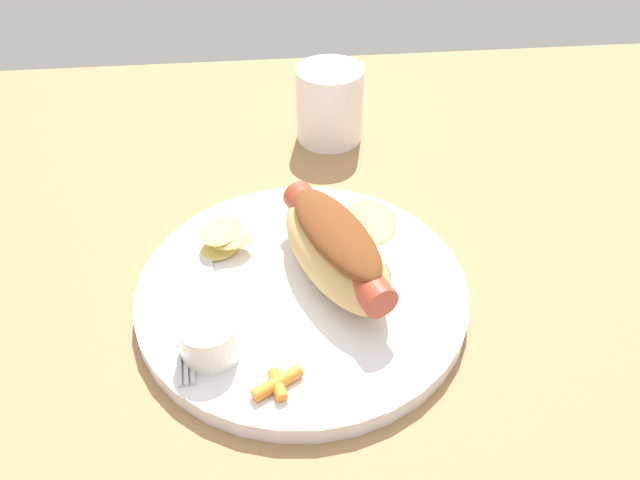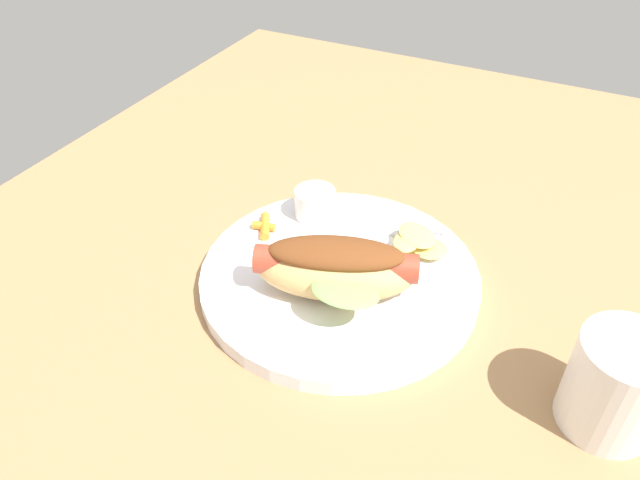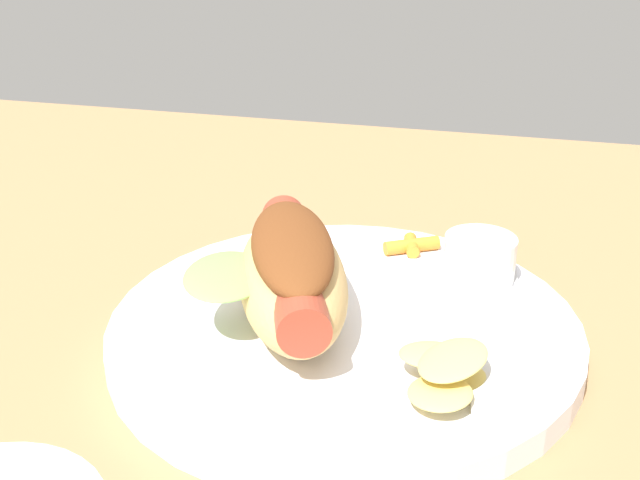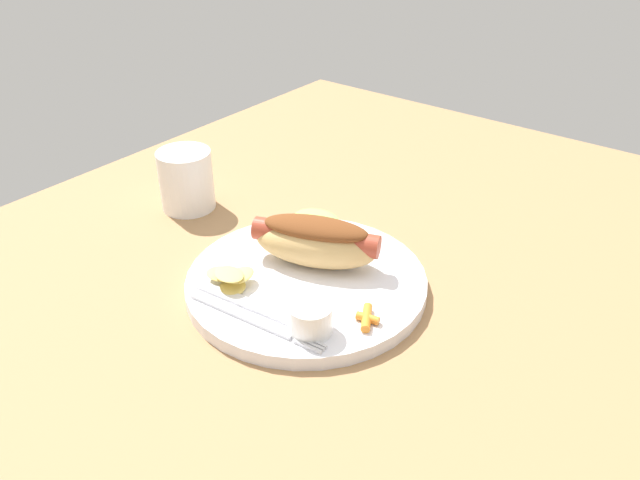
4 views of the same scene
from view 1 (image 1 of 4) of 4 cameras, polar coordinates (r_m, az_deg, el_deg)
name	(u,v)px [view 1 (image 1 of 4)]	position (r cm, az deg, el deg)	size (l,w,h in cm)	color
ground_plane	(326,297)	(53.77, 0.51, -5.18)	(120.00, 90.00, 1.80)	#9E754C
plate	(302,292)	(51.83, -1.64, -4.73)	(27.06, 27.06, 1.60)	white
hot_dog	(336,245)	(50.15, 1.48, -0.49)	(10.75, 15.57, 5.72)	tan
sauce_ramekin	(209,338)	(46.09, -10.05, -8.78)	(4.41, 4.41, 3.14)	white
fork	(184,299)	(51.01, -12.29, -5.28)	(2.60, 16.07, 0.40)	silver
knife	(206,285)	(51.80, -10.34, -4.07)	(14.43, 1.40, 0.36)	silver
chips_pile	(224,237)	(54.76, -8.77, 0.31)	(5.44, 6.43, 2.25)	#E2C766
carrot_garnish	(277,383)	(44.44, -3.90, -12.89)	(3.78, 2.75, 0.95)	orange
drinking_cup	(330,104)	(70.17, 0.88, 12.26)	(7.31, 7.31, 8.30)	white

